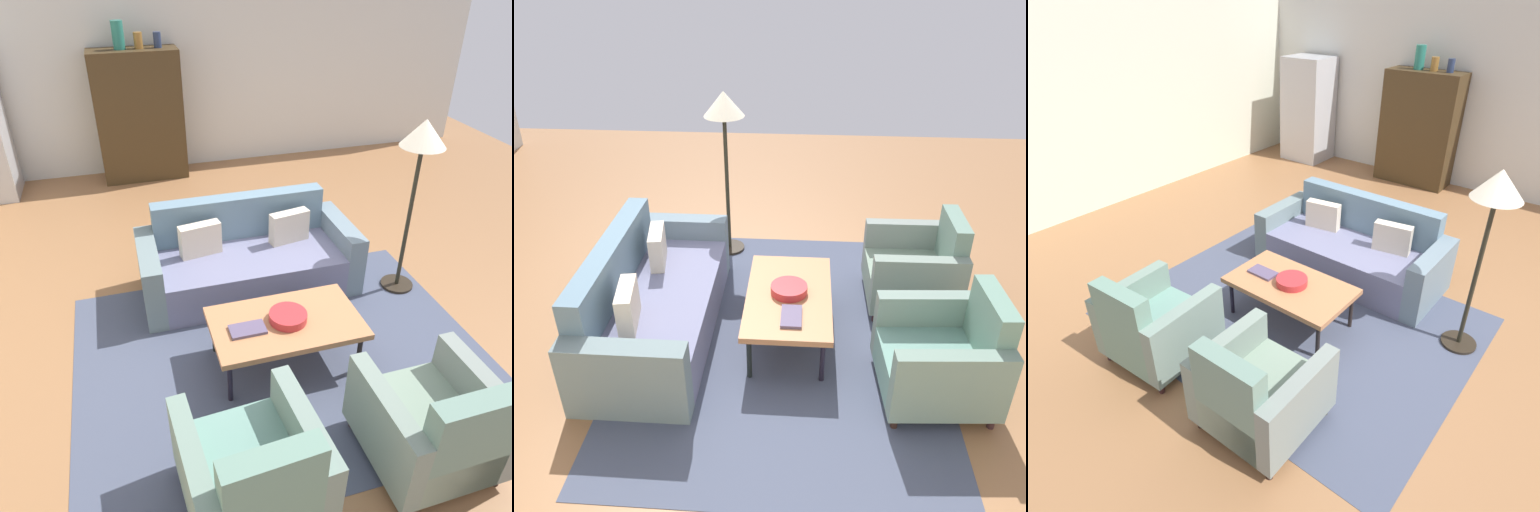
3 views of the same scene
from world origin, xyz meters
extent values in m
plane|color=#986841|center=(0.00, 0.00, 0.00)|extent=(10.34, 10.34, 0.00)
cube|color=#464E63|center=(-0.36, -0.72, 0.00)|extent=(3.40, 2.60, 0.01)
cube|color=slate|center=(-0.36, 0.33, 0.21)|extent=(1.74, 0.90, 0.42)
cube|color=slate|center=(-0.36, 0.69, 0.43)|extent=(1.74, 0.18, 0.86)
cube|color=slate|center=(0.60, 0.33, 0.31)|extent=(0.18, 0.90, 0.62)
cube|color=slate|center=(-1.32, 0.33, 0.31)|extent=(0.18, 0.90, 0.62)
cube|color=beige|center=(0.09, 0.43, 0.58)|extent=(0.41, 0.19, 0.32)
cube|color=beige|center=(-0.81, 0.43, 0.58)|extent=(0.41, 0.18, 0.32)
cylinder|color=black|center=(-0.89, -0.49, 0.19)|extent=(0.04, 0.04, 0.39)
cylinder|color=black|center=(0.17, -0.49, 0.19)|extent=(0.04, 0.04, 0.39)
cylinder|color=black|center=(-0.89, -1.05, 0.19)|extent=(0.04, 0.04, 0.39)
cylinder|color=black|center=(0.17, -1.05, 0.19)|extent=(0.04, 0.04, 0.39)
cube|color=#B5764A|center=(-0.36, -0.77, 0.41)|extent=(1.20, 0.70, 0.05)
cylinder|color=black|center=(-1.32, -1.55, 0.05)|extent=(0.05, 0.05, 0.10)
cylinder|color=#33201A|center=(-0.64, -1.51, 0.05)|extent=(0.05, 0.05, 0.10)
cylinder|color=#372022|center=(-1.28, -2.23, 0.05)|extent=(0.05, 0.05, 0.10)
cylinder|color=#371D1B|center=(-0.60, -2.19, 0.05)|extent=(0.05, 0.05, 0.10)
cube|color=gray|center=(-0.96, -1.87, 0.25)|extent=(0.61, 0.83, 0.30)
cube|color=gray|center=(-0.94, -2.20, 0.49)|extent=(0.57, 0.18, 0.78)
cube|color=gray|center=(-1.30, -1.89, 0.38)|extent=(0.17, 0.81, 0.56)
cube|color=gray|center=(-0.62, -1.85, 0.38)|extent=(0.17, 0.81, 0.56)
cylinder|color=#331D1F|center=(-0.10, -1.53, 0.05)|extent=(0.05, 0.05, 0.10)
cylinder|color=#2B2816|center=(0.58, -1.53, 0.05)|extent=(0.05, 0.05, 0.10)
cylinder|color=#372318|center=(-0.09, -2.21, 0.05)|extent=(0.05, 0.05, 0.10)
cylinder|color=black|center=(0.59, -2.21, 0.05)|extent=(0.05, 0.05, 0.10)
cube|color=gray|center=(0.24, -1.87, 0.25)|extent=(0.57, 0.81, 0.30)
cube|color=slate|center=(0.25, -2.20, 0.49)|extent=(0.56, 0.15, 0.78)
cube|color=gray|center=(-0.10, -1.87, 0.38)|extent=(0.13, 0.80, 0.56)
cube|color=gray|center=(0.58, -1.87, 0.38)|extent=(0.13, 0.80, 0.56)
cylinder|color=#B92C30|center=(-0.34, -0.77, 0.47)|extent=(0.30, 0.30, 0.07)
cube|color=#574B68|center=(-0.68, -0.80, 0.45)|extent=(0.28, 0.16, 0.02)
cylinder|color=black|center=(1.10, -0.07, 0.01)|extent=(0.32, 0.32, 0.03)
cylinder|color=black|center=(1.10, -0.07, 0.76)|extent=(0.04, 0.04, 1.45)
cone|color=beige|center=(1.10, -0.07, 1.60)|extent=(0.40, 0.40, 0.24)
camera|label=1|loc=(-1.43, -3.59, 2.94)|focal=34.38mm
camera|label=2|loc=(-4.01, -0.87, 2.97)|focal=37.69mm
camera|label=3|loc=(1.83, -3.59, 2.87)|focal=31.43mm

